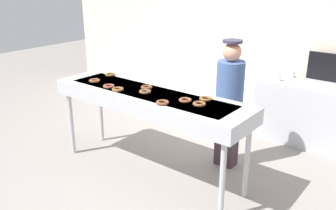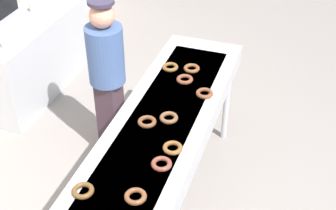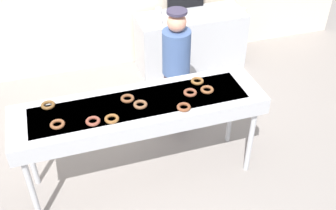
{
  "view_description": "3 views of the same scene",
  "coord_description": "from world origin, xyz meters",
  "views": [
    {
      "loc": [
        2.53,
        -2.85,
        2.23
      ],
      "look_at": [
        0.16,
        0.14,
        0.85
      ],
      "focal_mm": 38.72,
      "sensor_mm": 36.0,
      "label": 1
    },
    {
      "loc": [
        -2.49,
        -0.88,
        3.05
      ],
      "look_at": [
        0.18,
        0.02,
        0.98
      ],
      "focal_mm": 49.99,
      "sensor_mm": 36.0,
      "label": 2
    },
    {
      "loc": [
        -0.66,
        -2.95,
        3.29
      ],
      "look_at": [
        0.31,
        0.09,
        0.84
      ],
      "focal_mm": 42.63,
      "sensor_mm": 36.0,
      "label": 3
    }
  ],
  "objects": [
    {
      "name": "chocolate_donut_1",
      "position": [
        0.5,
        -0.01,
        1.02
      ],
      "size": [
        0.14,
        0.14,
        0.03
      ],
      "primitive_type": "torus",
      "rotation": [
        0.0,
        0.0,
        1.65
      ],
      "color": "brown",
      "rests_on": "fryer_conveyor"
    },
    {
      "name": "fryer_conveyor",
      "position": [
        0.0,
        0.0,
        0.91
      ],
      "size": [
        2.43,
        0.66,
        1.0
      ],
      "color": "#B7BABF",
      "rests_on": "ground"
    },
    {
      "name": "worker_baker",
      "position": [
        0.61,
        0.73,
        0.86
      ],
      "size": [
        0.32,
        0.32,
        1.55
      ],
      "rotation": [
        0.0,
        0.0,
        3.05
      ],
      "color": "#3C2A33",
      "rests_on": "ground"
    },
    {
      "name": "chocolate_donut_3",
      "position": [
        -0.83,
        0.21,
        1.02
      ],
      "size": [
        0.14,
        0.14,
        0.03
      ],
      "primitive_type": "torus",
      "rotation": [
        0.0,
        0.0,
        1.62
      ],
      "color": "brown",
      "rests_on": "fryer_conveyor"
    },
    {
      "name": "chocolate_donut_7",
      "position": [
        0.37,
        -0.21,
        1.02
      ],
      "size": [
        0.18,
        0.18,
        0.03
      ],
      "primitive_type": "torus",
      "rotation": [
        0.0,
        0.0,
        2.03
      ],
      "color": "brown",
      "rests_on": "fryer_conveyor"
    },
    {
      "name": "paper_cup_0",
      "position": [
        0.82,
        2.14,
        0.9
      ],
      "size": [
        0.08,
        0.08,
        0.1
      ],
      "primitive_type": "cylinder",
      "color": "white",
      "rests_on": "prep_counter"
    },
    {
      "name": "menu_display",
      "position": [
        1.27,
        2.27,
        1.04
      ],
      "size": [
        0.55,
        0.04,
        0.38
      ],
      "primitive_type": "cube",
      "color": "black",
      "rests_on": "prep_counter"
    },
    {
      "name": "ground_plane",
      "position": [
        0.0,
        0.0,
        0.0
      ],
      "size": [
        16.0,
        16.0,
        0.0
      ],
      "primitive_type": "plane",
      "color": "gray"
    },
    {
      "name": "paper_cup_1",
      "position": [
        0.74,
        1.85,
        0.9
      ],
      "size": [
        0.08,
        0.08,
        0.1
      ],
      "primitive_type": "cylinder",
      "color": "white",
      "rests_on": "prep_counter"
    },
    {
      "name": "chocolate_donut_6",
      "position": [
        -0.01,
        -0.05,
        1.02
      ],
      "size": [
        0.19,
        0.19,
        0.03
      ],
      "primitive_type": "torus",
      "rotation": [
        0.0,
        0.0,
        0.9
      ],
      "color": "brown",
      "rests_on": "fryer_conveyor"
    },
    {
      "name": "chocolate_donut_0",
      "position": [
        0.64,
        0.16,
        1.02
      ],
      "size": [
        0.14,
        0.14,
        0.03
      ],
      "primitive_type": "torus",
      "rotation": [
        0.0,
        0.0,
        1.49
      ],
      "color": "brown",
      "rests_on": "fryer_conveyor"
    },
    {
      "name": "chocolate_donut_5",
      "position": [
        -0.47,
        -0.15,
        1.02
      ],
      "size": [
        0.14,
        0.14,
        0.03
      ],
      "primitive_type": "torus",
      "rotation": [
        0.0,
        0.0,
        0.02
      ],
      "color": "brown",
      "rests_on": "fryer_conveyor"
    },
    {
      "name": "chocolate_donut_9",
      "position": [
        -0.78,
        -0.1,
        1.02
      ],
      "size": [
        0.16,
        0.16,
        0.03
      ],
      "primitive_type": "torus",
      "rotation": [
        0.0,
        0.0,
        2.9
      ],
      "color": "brown",
      "rests_on": "fryer_conveyor"
    },
    {
      "name": "back_wall",
      "position": [
        0.0,
        2.46,
        1.69
      ],
      "size": [
        8.0,
        0.12,
        3.37
      ],
      "primitive_type": "cube",
      "color": "beige",
      "rests_on": "ground"
    },
    {
      "name": "chocolate_donut_4",
      "position": [
        -0.3,
        -0.17,
        1.02
      ],
      "size": [
        0.19,
        0.19,
        0.03
      ],
      "primitive_type": "torus",
      "rotation": [
        0.0,
        0.0,
        0.62
      ],
      "color": "brown",
      "rests_on": "fryer_conveyor"
    },
    {
      "name": "chocolate_donut_8",
      "position": [
        -0.1,
        0.08,
        1.02
      ],
      "size": [
        0.15,
        0.15,
        0.03
      ],
      "primitive_type": "torus",
      "rotation": [
        0.0,
        0.0,
        0.12
      ],
      "color": "brown",
      "rests_on": "fryer_conveyor"
    },
    {
      "name": "prep_counter",
      "position": [
        1.27,
        2.01,
        0.42
      ],
      "size": [
        1.58,
        0.62,
        0.84
      ],
      "primitive_type": "cube",
      "color": "#B7BABF",
      "rests_on": "ground"
    },
    {
      "name": "chocolate_donut_2",
      "position": [
        0.68,
        -0.01,
        1.02
      ],
      "size": [
        0.18,
        0.18,
        0.03
      ],
      "primitive_type": "torus",
      "rotation": [
        0.0,
        0.0,
        2.57
      ],
      "color": "brown",
      "rests_on": "fryer_conveyor"
    }
  ]
}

